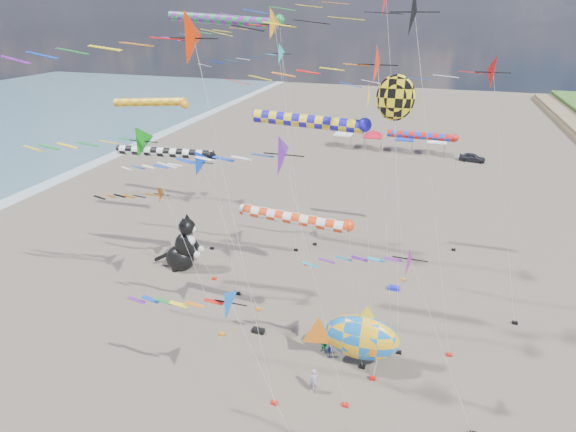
{
  "coord_description": "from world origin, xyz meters",
  "views": [
    {
      "loc": [
        7.24,
        -13.43,
        21.04
      ],
      "look_at": [
        -0.71,
        12.0,
        8.83
      ],
      "focal_mm": 28.0,
      "sensor_mm": 36.0,
      "label": 1
    }
  ],
  "objects_px": {
    "fish_inflatable": "(360,337)",
    "person_adult": "(314,381)",
    "child_blue": "(329,351)",
    "child_green": "(324,346)",
    "cat_inflatable": "(181,242)",
    "parked_car": "(472,157)"
  },
  "relations": [
    {
      "from": "person_adult",
      "to": "parked_car",
      "type": "distance_m",
      "value": 52.95
    },
    {
      "from": "child_green",
      "to": "parked_car",
      "type": "relative_size",
      "value": 0.29
    },
    {
      "from": "cat_inflatable",
      "to": "fish_inflatable",
      "type": "height_order",
      "value": "cat_inflatable"
    },
    {
      "from": "cat_inflatable",
      "to": "fish_inflatable",
      "type": "distance_m",
      "value": 18.46
    },
    {
      "from": "fish_inflatable",
      "to": "person_adult",
      "type": "relative_size",
      "value": 3.74
    },
    {
      "from": "cat_inflatable",
      "to": "fish_inflatable",
      "type": "xyz_separation_m",
      "value": [
        16.91,
        -7.38,
        -0.33
      ]
    },
    {
      "from": "parked_car",
      "to": "cat_inflatable",
      "type": "bearing_deg",
      "value": 154.87
    },
    {
      "from": "child_blue",
      "to": "fish_inflatable",
      "type": "bearing_deg",
      "value": -35.62
    },
    {
      "from": "child_green",
      "to": "person_adult",
      "type": "bearing_deg",
      "value": -64.95
    },
    {
      "from": "fish_inflatable",
      "to": "person_adult",
      "type": "xyz_separation_m",
      "value": [
        -2.2,
        -3.1,
        -1.43
      ]
    },
    {
      "from": "fish_inflatable",
      "to": "parked_car",
      "type": "xyz_separation_m",
      "value": [
        9.54,
        48.53,
        -1.64
      ]
    },
    {
      "from": "fish_inflatable",
      "to": "parked_car",
      "type": "bearing_deg",
      "value": 78.88
    },
    {
      "from": "fish_inflatable",
      "to": "child_green",
      "type": "relative_size",
      "value": 5.81
    },
    {
      "from": "fish_inflatable",
      "to": "child_blue",
      "type": "distance_m",
      "value": 2.72
    },
    {
      "from": "person_adult",
      "to": "child_green",
      "type": "distance_m",
      "value": 3.59
    },
    {
      "from": "cat_inflatable",
      "to": "child_green",
      "type": "distance_m",
      "value": 16.18
    },
    {
      "from": "person_adult",
      "to": "child_blue",
      "type": "height_order",
      "value": "person_adult"
    },
    {
      "from": "child_blue",
      "to": "child_green",
      "type": "bearing_deg",
      "value": 113.22
    },
    {
      "from": "child_green",
      "to": "cat_inflatable",
      "type": "bearing_deg",
      "value": 175.98
    },
    {
      "from": "child_blue",
      "to": "cat_inflatable",
      "type": "bearing_deg",
      "value": 123.37
    },
    {
      "from": "fish_inflatable",
      "to": "child_blue",
      "type": "relative_size",
      "value": 6.91
    },
    {
      "from": "person_adult",
      "to": "child_blue",
      "type": "xyz_separation_m",
      "value": [
        0.19,
        3.27,
        -0.39
      ]
    }
  ]
}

